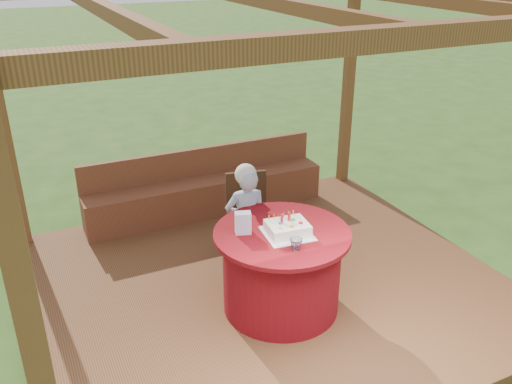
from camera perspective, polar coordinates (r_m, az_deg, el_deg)
ground at (r=5.59m, az=1.10°, el=-10.33°), size 60.00×60.00×0.00m
deck at (r=5.56m, az=1.11°, el=-9.83°), size 4.50×4.00×0.12m
pergola at (r=4.65m, az=1.35°, el=14.75°), size 4.50×4.00×2.72m
bench at (r=6.79m, az=-5.26°, el=-0.04°), size 3.00×0.42×0.80m
table at (r=4.96m, az=2.69°, el=-8.15°), size 1.22×1.22×0.79m
chair at (r=5.80m, az=-0.82°, el=-1.90°), size 0.53×0.53×0.89m
elderly_woman at (r=5.35m, az=-1.05°, el=-2.92°), size 0.46×0.33×1.20m
birthday_cake at (r=4.70m, az=3.34°, el=-3.84°), size 0.44×0.44×0.18m
gift_bag at (r=4.69m, az=-1.38°, el=-3.27°), size 0.16×0.13×0.20m
drinking_glass at (r=4.48m, az=4.22°, el=-5.52°), size 0.11×0.11×0.10m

